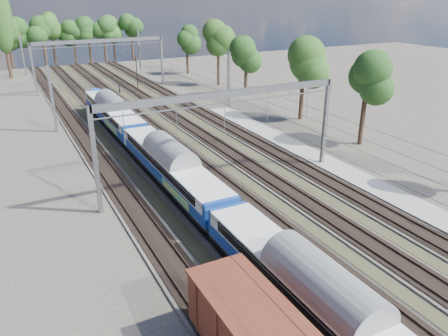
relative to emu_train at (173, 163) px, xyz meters
name	(u,v)px	position (x,y,z in m)	size (l,w,h in m)	color
track_bed	(168,140)	(4.50, 13.54, -2.50)	(21.00, 130.00, 0.34)	#47423A
platform	(400,200)	(16.50, -11.46, -2.45)	(3.00, 70.00, 0.30)	gray
catenary	(147,77)	(4.83, 21.23, 3.80)	(25.65, 130.00, 9.00)	slate
tree_belt	(105,35)	(9.66, 64.48, 5.37)	(39.05, 98.65, 12.26)	black
poplar	(0,18)	(-10.00, 66.54, 9.29)	(4.40, 4.40, 19.04)	black
emu_train	(173,163)	(0.00, 0.00, 0.00)	(3.02, 63.89, 4.42)	black
worker	(120,89)	(6.23, 41.90, -1.77)	(0.61, 0.40, 1.67)	black
signal_near	(137,70)	(9.56, 41.94, 1.31)	(0.44, 0.41, 6.18)	black
signal_far	(140,55)	(17.12, 64.49, 0.65)	(0.32, 0.29, 5.14)	black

